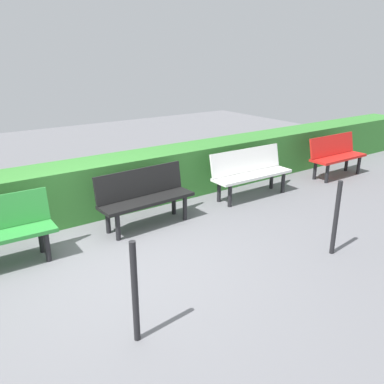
% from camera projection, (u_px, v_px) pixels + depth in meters
% --- Properties ---
extents(ground_plane, '(20.10, 20.10, 0.00)m').
position_uv_depth(ground_plane, '(118.00, 262.00, 5.03)').
color(ground_plane, slate).
extents(bench_red, '(1.38, 0.47, 0.86)m').
position_uv_depth(bench_red, '(336.00, 154.00, 8.41)').
color(bench_red, red).
rests_on(bench_red, ground_plane).
extents(bench_white, '(1.60, 0.49, 0.86)m').
position_uv_depth(bench_white, '(250.00, 171.00, 7.22)').
color(bench_white, white).
rests_on(bench_white, ground_plane).
extents(bench_black, '(1.50, 0.52, 0.86)m').
position_uv_depth(bench_black, '(145.00, 195.00, 5.99)').
color(bench_black, black).
rests_on(bench_black, ground_plane).
extents(hedge_row, '(16.10, 0.76, 0.86)m').
position_uv_depth(hedge_row, '(124.00, 182.00, 6.77)').
color(hedge_row, '#387F33').
rests_on(hedge_row, ground_plane).
extents(railing_post_mid, '(0.06, 0.06, 1.00)m').
position_uv_depth(railing_post_mid, '(336.00, 218.00, 5.10)').
color(railing_post_mid, black).
rests_on(railing_post_mid, ground_plane).
extents(railing_post_far, '(0.06, 0.06, 1.00)m').
position_uv_depth(railing_post_far, '(135.00, 292.00, 3.52)').
color(railing_post_far, black).
rests_on(railing_post_far, ground_plane).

